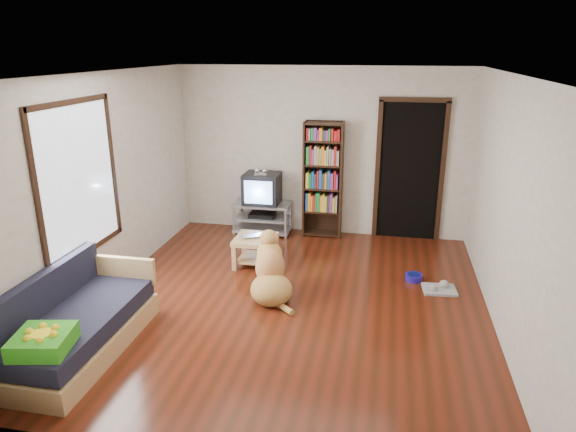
% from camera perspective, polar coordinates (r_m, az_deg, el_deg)
% --- Properties ---
extents(ground, '(5.00, 5.00, 0.00)m').
position_cam_1_polar(ground, '(6.13, 0.34, -9.55)').
color(ground, '#511B0D').
rests_on(ground, ground).
extents(ceiling, '(5.00, 5.00, 0.00)m').
position_cam_1_polar(ceiling, '(5.42, 0.39, 15.53)').
color(ceiling, white).
rests_on(ceiling, ground).
extents(wall_back, '(4.50, 0.00, 4.50)m').
position_cam_1_polar(wall_back, '(8.04, 3.75, 7.08)').
color(wall_back, beige).
rests_on(wall_back, ground).
extents(wall_front, '(4.50, 0.00, 4.50)m').
position_cam_1_polar(wall_front, '(3.38, -7.77, -9.44)').
color(wall_front, beige).
rests_on(wall_front, ground).
extents(wall_left, '(0.00, 5.00, 5.00)m').
position_cam_1_polar(wall_left, '(6.43, -19.75, 3.17)').
color(wall_left, beige).
rests_on(wall_left, ground).
extents(wall_right, '(0.00, 5.00, 5.00)m').
position_cam_1_polar(wall_right, '(5.68, 23.26, 0.80)').
color(wall_right, beige).
rests_on(wall_right, ground).
extents(green_cushion, '(0.54, 0.54, 0.15)m').
position_cam_1_polar(green_cushion, '(4.92, -25.57, -12.46)').
color(green_cushion, '#359B1C').
rests_on(green_cushion, sofa).
extents(laptop, '(0.41, 0.37, 0.03)m').
position_cam_1_polar(laptop, '(6.95, -3.70, -2.37)').
color(laptop, silver).
rests_on(laptop, coffee_table).
extents(dog_bowl, '(0.22, 0.22, 0.08)m').
position_cam_1_polar(dog_bowl, '(6.84, 13.80, -6.63)').
color(dog_bowl, '#23169A').
rests_on(dog_bowl, ground).
extents(grey_rag, '(0.43, 0.35, 0.03)m').
position_cam_1_polar(grey_rag, '(6.65, 16.45, -7.85)').
color(grey_rag, '#AAAAAA').
rests_on(grey_rag, ground).
extents(window, '(0.03, 1.46, 1.70)m').
position_cam_1_polar(window, '(5.97, -22.22, 3.74)').
color(window, white).
rests_on(window, wall_left).
extents(doorway, '(1.03, 0.05, 2.19)m').
position_cam_1_polar(doorway, '(8.00, 13.37, 5.23)').
color(doorway, black).
rests_on(doorway, wall_back).
extents(tv_stand, '(0.90, 0.45, 0.50)m').
position_cam_1_polar(tv_stand, '(8.23, -2.85, -0.07)').
color(tv_stand, '#99999E').
rests_on(tv_stand, ground).
extents(crt_tv, '(0.55, 0.52, 0.58)m').
position_cam_1_polar(crt_tv, '(8.11, -2.87, 3.15)').
color(crt_tv, black).
rests_on(crt_tv, tv_stand).
extents(bookshelf, '(0.60, 0.30, 1.80)m').
position_cam_1_polar(bookshelf, '(7.94, 3.92, 4.72)').
color(bookshelf, black).
rests_on(bookshelf, ground).
extents(sofa, '(0.80, 1.80, 0.80)m').
position_cam_1_polar(sofa, '(5.54, -22.42, -11.25)').
color(sofa, tan).
rests_on(sofa, ground).
extents(coffee_table, '(0.55, 0.55, 0.40)m').
position_cam_1_polar(coffee_table, '(7.02, -3.62, -3.30)').
color(coffee_table, '#DAB370').
rests_on(coffee_table, ground).
extents(dog, '(0.64, 0.89, 0.80)m').
position_cam_1_polar(dog, '(6.14, -1.95, -6.44)').
color(dog, '#B38F45').
rests_on(dog, ground).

